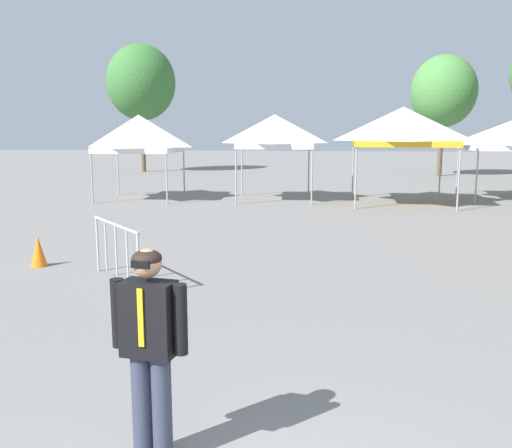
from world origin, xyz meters
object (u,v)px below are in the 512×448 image
Objects in this scene: canopy_tent_right_of_center at (139,134)px; traffic_cone_lot_center at (38,251)px; canopy_tent_behind_left at (403,127)px; crowd_barrier_mid_lot at (116,241)px; canopy_tent_far_right at (275,131)px; person_foreground at (150,341)px; tree_behind_tents_left at (141,83)px; canopy_tent_behind_right at (511,135)px; tree_behind_tents_center at (444,91)px.

canopy_tent_right_of_center is 5.27× the size of traffic_cone_lot_center.
crowd_barrier_mid_lot is at bearing -120.11° from canopy_tent_behind_left.
canopy_tent_far_right reaches higher than traffic_cone_lot_center.
canopy_tent_behind_left is (4.69, -0.58, 0.18)m from canopy_tent_far_right.
traffic_cone_lot_center is (-4.15, 6.12, -0.72)m from person_foreground.
tree_behind_tents_left is 27.42m from crowd_barrier_mid_lot.
canopy_tent_right_of_center is 0.98× the size of canopy_tent_behind_right.
canopy_tent_right_of_center is 0.47× the size of tree_behind_tents_center.
person_foreground is (0.24, -17.13, -1.60)m from canopy_tent_far_right.
canopy_tent_right_of_center reaches higher than crowd_barrier_mid_lot.
tree_behind_tents_center is (8.69, 29.56, 3.86)m from person_foreground.
person_foreground is 0.22× the size of tree_behind_tents_left.
canopy_tent_behind_left is 13.75m from traffic_cone_lot_center.
canopy_tent_behind_right reaches higher than person_foreground.
traffic_cone_lot_center is (-1.97, 1.00, -0.44)m from crowd_barrier_mid_lot.
canopy_tent_far_right is at bearing 2.89° from canopy_tent_right_of_center.
tree_behind_tents_left is at bearing 134.61° from canopy_tent_behind_left.
tree_behind_tents_center reaches higher than canopy_tent_right_of_center.
crowd_barrier_mid_lot is (-10.86, -24.43, -4.14)m from tree_behind_tents_center.
canopy_tent_behind_right is 11.58m from tree_behind_tents_center.
person_foreground reaches higher than crowd_barrier_mid_lot.
traffic_cone_lot_center is at bearing 153.16° from crowd_barrier_mid_lot.
canopy_tent_behind_right is at bearing 6.94° from canopy_tent_far_right.
canopy_tent_far_right is at bearing -55.43° from tree_behind_tents_left.
canopy_tent_far_right is 17.11m from tree_behind_tents_left.
tree_behind_tents_left is at bearing 175.54° from tree_behind_tents_center.
tree_behind_tents_center is at bearing 73.62° from person_foreground.
tree_behind_tents_left reaches higher than person_foreground.
crowd_barrier_mid_lot is at bearing -26.84° from traffic_cone_lot_center.
canopy_tent_behind_left is 13.37m from crowd_barrier_mid_lot.
tree_behind_tents_left is 1.16× the size of tree_behind_tents_center.
person_foreground is at bearing -72.03° from canopy_tent_right_of_center.
crowd_barrier_mid_lot is (3.30, -11.74, -1.79)m from canopy_tent_right_of_center.
crowd_barrier_mid_lot is 2.62× the size of traffic_cone_lot_center.
traffic_cone_lot_center is at bearing 124.10° from person_foreground.
crowd_barrier_mid_lot is (-10.95, -13.11, -1.73)m from canopy_tent_behind_right.
canopy_tent_right_of_center reaches higher than traffic_cone_lot_center.
tree_behind_tents_left is at bearing 124.57° from canopy_tent_far_right.
canopy_tent_behind_right is 17.17m from crowd_barrier_mid_lot.
canopy_tent_behind_right is (9.01, 1.10, -0.15)m from canopy_tent_far_right.
canopy_tent_behind_right is at bearing 50.12° from crowd_barrier_mid_lot.
tree_behind_tents_center is (-0.09, 11.33, 2.42)m from canopy_tent_behind_right.
canopy_tent_far_right is at bearing -173.06° from canopy_tent_behind_right.
tree_behind_tents_left is at bearing 102.78° from traffic_cone_lot_center.
canopy_tent_far_right is 0.89× the size of canopy_tent_behind_left.
tree_behind_tents_left is at bearing 107.53° from person_foreground.
canopy_tent_far_right is 15.46m from tree_behind_tents_center.
tree_behind_tents_center is at bearing 71.97° from canopy_tent_behind_left.
canopy_tent_right_of_center is at bearing 105.69° from crowd_barrier_mid_lot.
traffic_cone_lot_center is at bearing -136.87° from canopy_tent_behind_right.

